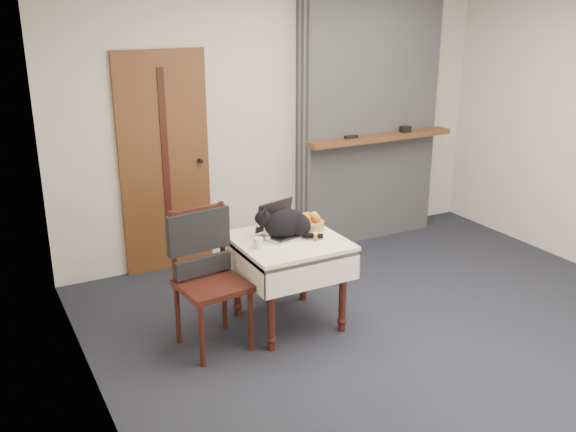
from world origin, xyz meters
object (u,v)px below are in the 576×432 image
Objects in this scene: door at (165,164)px; chair at (205,259)px; cat at (287,224)px; cream_jar at (258,243)px; laptop at (282,227)px; fruit_basket at (310,223)px; pill_bottle at (315,236)px; side_table at (289,253)px.

door is 1.96× the size of chair.
cat is at bearing -6.19° from chair.
cream_jar is (0.18, -1.55, -0.26)m from door.
laptop is at bearing 31.31° from cream_jar.
laptop is 0.25m from fruit_basket.
cat is 0.31m from cream_jar.
door is 26.31× the size of cream_jar.
laptop is at bearing 109.69° from cat.
chair is (-0.81, 0.17, -0.08)m from pill_bottle.
cat is 6.31× the size of cream_jar.
cat reaches higher than pill_bottle.
cat is 7.17× the size of pill_bottle.
door is at bearing 96.70° from cream_jar.
fruit_basket is (0.71, -1.38, -0.25)m from door.
pill_bottle is (0.16, -0.13, 0.15)m from side_table.
fruit_basket is at bearing -13.97° from laptop.
fruit_basket is (0.53, 0.18, 0.01)m from cream_jar.
chair is at bearing -97.56° from door.
fruit_basket is at bearing 18.36° from cream_jar.
cream_jar is at bearing 170.82° from pill_bottle.
side_table is at bearing -154.41° from fruit_basket.
cream_jar is 0.56m from fruit_basket.
chair is (-0.66, 0.00, -0.15)m from cat.
pill_bottle is 0.26m from fruit_basket.
cat reaches higher than cream_jar.
cream_jar is 1.14× the size of pill_bottle.
laptop reaches higher than cat.
fruit_basket is (0.09, 0.25, 0.02)m from pill_bottle.
side_table is at bearing -84.48° from cat.
cat is 0.68m from chair.
chair is at bearing 170.88° from laptop.
cat reaches higher than fruit_basket.
chair is (-0.65, -0.07, -0.11)m from laptop.
cat is at bearing -100.66° from laptop.
fruit_basket is at bearing -62.73° from door.
door reaches higher than chair.
door is at bearing 117.27° from fruit_basket.
door is 8.97× the size of fruit_basket.
cat is at bearing -72.23° from door.
fruit_basket reaches higher than side_table.
cream_jar is at bearing -146.12° from cat.
fruit_basket is (0.25, 0.01, -0.01)m from laptop.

